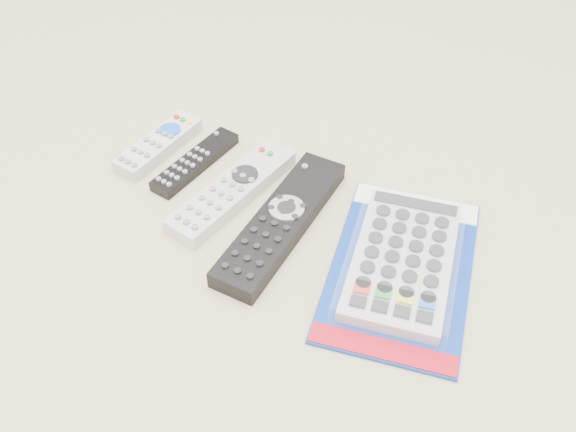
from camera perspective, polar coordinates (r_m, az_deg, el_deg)
The scene contains 5 objects.
remote_small_grey at distance 0.99m, azimuth -11.45°, elevation 6.24°, with size 0.06×0.16×0.02m.
remote_slim_black at distance 0.95m, azimuth -8.27°, elevation 4.79°, with size 0.05×0.16×0.02m.
remote_silver_dvd at distance 0.89m, azimuth -4.96°, elevation 2.24°, with size 0.09×0.22×0.03m.
remote_large_black at distance 0.84m, azimuth -0.62°, elevation -0.54°, with size 0.06×0.26×0.03m.
jumbo_remote_packaged at distance 0.81m, azimuth 10.17°, elevation -3.78°, with size 0.22×0.31×0.04m.
Camera 1 is at (0.31, -0.53, 0.61)m, focal length 40.00 mm.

